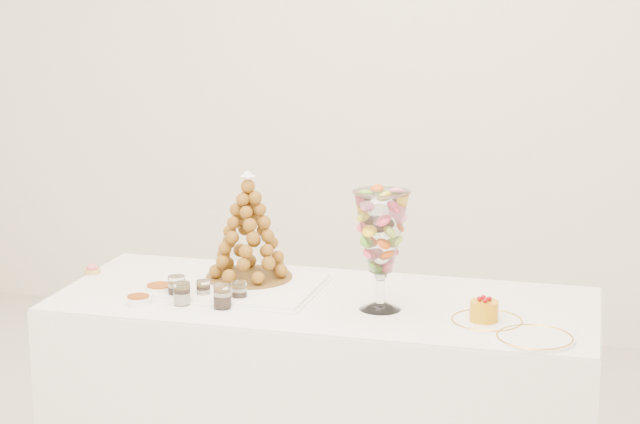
% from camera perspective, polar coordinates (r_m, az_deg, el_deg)
% --- Properties ---
extents(buffet_table, '(1.80, 0.74, 0.68)m').
position_cam_1_polar(buffet_table, '(3.68, 0.23, -9.67)').
color(buffet_table, white).
rests_on(buffet_table, ground).
extents(lace_tray, '(0.56, 0.43, 0.02)m').
position_cam_1_polar(lace_tray, '(3.68, -4.51, -3.94)').
color(lace_tray, white).
rests_on(lace_tray, buffet_table).
extents(macaron_vase, '(0.18, 0.18, 0.39)m').
position_cam_1_polar(macaron_vase, '(3.39, 3.28, -1.13)').
color(macaron_vase, white).
rests_on(macaron_vase, buffet_table).
extents(cake_plate, '(0.23, 0.23, 0.01)m').
position_cam_1_polar(cake_plate, '(3.36, 8.88, -5.80)').
color(cake_plate, white).
rests_on(cake_plate, buffet_table).
extents(spare_plate, '(0.23, 0.23, 0.01)m').
position_cam_1_polar(spare_plate, '(3.23, 11.37, -6.63)').
color(spare_plate, white).
rests_on(spare_plate, buffet_table).
extents(pink_tart, '(0.06, 0.06, 0.04)m').
position_cam_1_polar(pink_tart, '(3.93, -12.05, -3.02)').
color(pink_tart, tan).
rests_on(pink_tart, buffet_table).
extents(verrine_a, '(0.06, 0.06, 0.08)m').
position_cam_1_polar(verrine_a, '(3.58, -7.65, -4.01)').
color(verrine_a, white).
rests_on(verrine_a, buffet_table).
extents(verrine_b, '(0.05, 0.05, 0.06)m').
position_cam_1_polar(verrine_b, '(3.57, -6.24, -4.14)').
color(verrine_b, white).
rests_on(verrine_b, buffet_table).
extents(verrine_c, '(0.06, 0.06, 0.07)m').
position_cam_1_polar(verrine_c, '(3.52, -4.33, -4.27)').
color(verrine_c, white).
rests_on(verrine_c, buffet_table).
extents(verrine_d, '(0.06, 0.06, 0.07)m').
position_cam_1_polar(verrine_d, '(3.52, -7.38, -4.33)').
color(verrine_d, white).
rests_on(verrine_d, buffet_table).
extents(verrine_e, '(0.07, 0.07, 0.08)m').
position_cam_1_polar(verrine_e, '(3.46, -5.23, -4.50)').
color(verrine_e, white).
rests_on(verrine_e, buffet_table).
extents(ramekin_back, '(0.10, 0.10, 0.03)m').
position_cam_1_polar(ramekin_back, '(3.64, -8.55, -4.13)').
color(ramekin_back, white).
rests_on(ramekin_back, buffet_table).
extents(ramekin_front, '(0.08, 0.08, 0.03)m').
position_cam_1_polar(ramekin_front, '(3.55, -9.66, -4.68)').
color(ramekin_front, white).
rests_on(ramekin_front, buffet_table).
extents(croquembouche, '(0.30, 0.30, 0.38)m').
position_cam_1_polar(croquembouche, '(3.69, -3.84, -0.78)').
color(croquembouche, brown).
rests_on(croquembouche, lace_tray).
extents(mousse_cake, '(0.09, 0.09, 0.08)m').
position_cam_1_polar(mousse_cake, '(3.34, 8.74, -5.21)').
color(mousse_cake, '#C88909').
rests_on(mousse_cake, cake_plate).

